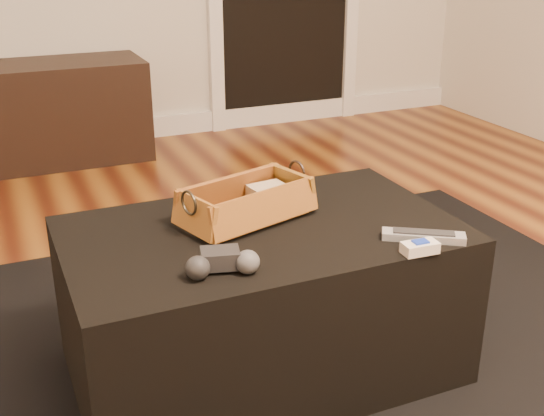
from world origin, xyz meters
name	(u,v)px	position (x,y,z in m)	size (l,w,h in m)	color
baseboard	(75,136)	(0.00, 2.73, 0.06)	(5.00, 0.04, 0.12)	white
media_cabinet	(16,116)	(-0.31, 2.51, 0.26)	(1.31, 0.45, 0.52)	black
area_rug	(270,377)	(0.15, 0.30, 0.01)	(2.60, 2.00, 0.01)	black
ottoman	(262,300)	(0.15, 0.35, 0.22)	(1.00, 0.60, 0.42)	black
tv_remote	(244,215)	(0.12, 0.40, 0.45)	(0.19, 0.04, 0.02)	black
cloth_bundle	(267,194)	(0.21, 0.47, 0.47)	(0.10, 0.07, 0.05)	tan
wicker_basket	(246,205)	(0.13, 0.41, 0.47)	(0.39, 0.28, 0.13)	#AC6E26
game_controller	(222,262)	(-0.03, 0.15, 0.46)	(0.17, 0.11, 0.05)	black
silver_remote	(423,236)	(0.48, 0.12, 0.44)	(0.19, 0.15, 0.02)	#97999E
cream_gadget	(420,247)	(0.43, 0.06, 0.45)	(0.09, 0.05, 0.03)	silver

